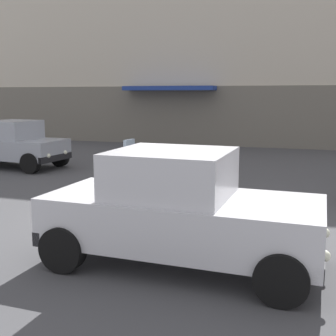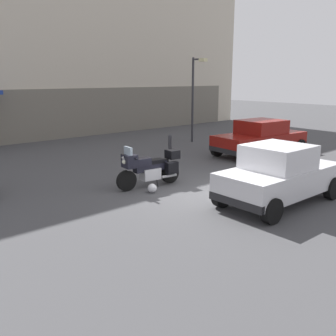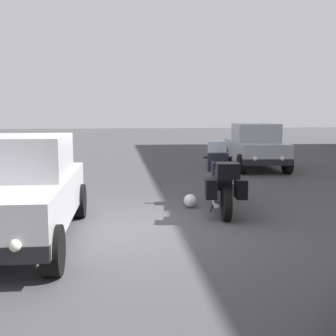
% 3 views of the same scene
% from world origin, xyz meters
% --- Properties ---
extents(ground_plane, '(80.00, 80.00, 0.00)m').
position_xyz_m(ground_plane, '(0.00, 0.00, 0.00)').
color(ground_plane, '#424244').
extents(building_facade_rear, '(33.20, 3.40, 11.67)m').
position_xyz_m(building_facade_rear, '(-0.00, 13.86, 5.78)').
color(building_facade_rear, beige).
rests_on(building_facade_rear, ground).
extents(motorcycle, '(2.26, 0.86, 1.36)m').
position_xyz_m(motorcycle, '(-0.79, 1.72, 0.62)').
color(motorcycle, black).
rests_on(motorcycle, ground).
extents(helmet, '(0.28, 0.28, 0.28)m').
position_xyz_m(helmet, '(-1.17, 1.16, 0.14)').
color(helmet, silver).
rests_on(helmet, ground).
extents(car_hatchback_near, '(3.91, 1.87, 1.64)m').
position_xyz_m(car_hatchback_near, '(0.80, -1.90, 0.81)').
color(car_hatchback_near, silver).
rests_on(car_hatchback_near, ground).
extents(car_sedan_far, '(4.69, 2.31, 1.56)m').
position_xyz_m(car_sedan_far, '(6.15, 2.46, 0.78)').
color(car_sedan_far, maroon).
rests_on(car_sedan_far, ground).
extents(streetlamp_curbside, '(0.28, 0.94, 4.42)m').
position_xyz_m(streetlamp_curbside, '(6.39, 6.85, 2.71)').
color(streetlamp_curbside, '#2D2D33').
rests_on(streetlamp_curbside, ground).
extents(bollard_curbside, '(0.16, 0.16, 0.81)m').
position_xyz_m(bollard_curbside, '(3.59, 5.68, 0.43)').
color(bollard_curbside, '#333338').
rests_on(bollard_curbside, ground).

